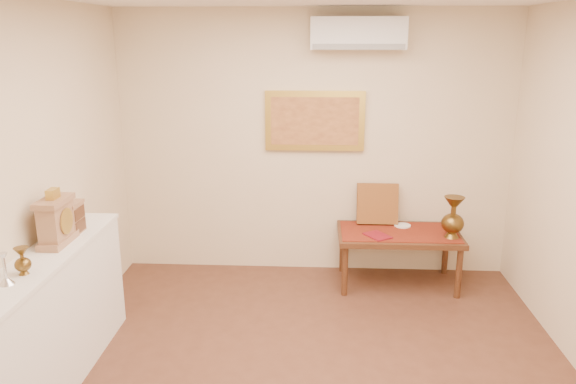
# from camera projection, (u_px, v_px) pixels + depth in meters

# --- Properties ---
(wall_back) EXTENTS (4.00, 0.02, 2.70)m
(wall_back) POSITION_uv_depth(u_px,v_px,m) (315.00, 145.00, 5.74)
(wall_back) COLOR beige
(wall_back) RESTS_ON ground
(wall_left) EXTENTS (0.02, 4.50, 2.70)m
(wall_left) POSITION_uv_depth(u_px,v_px,m) (7.00, 206.00, 3.68)
(wall_left) COLOR beige
(wall_left) RESTS_ON ground
(candlestick) EXTENTS (0.10, 0.10, 0.20)m
(candlestick) POSITION_uv_depth(u_px,v_px,m) (5.00, 269.00, 3.36)
(candlestick) COLOR silver
(candlestick) RESTS_ON display_ledge
(brass_urn_small) EXTENTS (0.10, 0.10, 0.23)m
(brass_urn_small) POSITION_uv_depth(u_px,v_px,m) (22.00, 257.00, 3.50)
(brass_urn_small) COLOR brown
(brass_urn_small) RESTS_ON display_ledge
(table_cloth) EXTENTS (1.14, 0.59, 0.01)m
(table_cloth) POSITION_uv_depth(u_px,v_px,m) (399.00, 232.00, 5.55)
(table_cloth) COLOR maroon
(table_cloth) RESTS_ON low_table
(brass_urn_tall) EXTENTS (0.22, 0.22, 0.49)m
(brass_urn_tall) POSITION_uv_depth(u_px,v_px,m) (453.00, 213.00, 5.33)
(brass_urn_tall) COLOR brown
(brass_urn_tall) RESTS_ON table_cloth
(plate) EXTENTS (0.17, 0.17, 0.01)m
(plate) POSITION_uv_depth(u_px,v_px,m) (402.00, 225.00, 5.71)
(plate) COLOR white
(plate) RESTS_ON table_cloth
(menu) EXTENTS (0.29, 0.31, 0.01)m
(menu) POSITION_uv_depth(u_px,v_px,m) (378.00, 236.00, 5.42)
(menu) COLOR maroon
(menu) RESTS_ON table_cloth
(cushion) EXTENTS (0.42, 0.18, 0.43)m
(cushion) POSITION_uv_depth(u_px,v_px,m) (377.00, 204.00, 5.75)
(cushion) COLOR maroon
(cushion) RESTS_ON table_cloth
(display_ledge) EXTENTS (0.37, 2.02, 0.98)m
(display_ledge) POSITION_uv_depth(u_px,v_px,m) (48.00, 324.00, 3.90)
(display_ledge) COLOR white
(display_ledge) RESTS_ON floor
(mantel_clock) EXTENTS (0.17, 0.36, 0.41)m
(mantel_clock) POSITION_uv_depth(u_px,v_px,m) (56.00, 221.00, 4.00)
(mantel_clock) COLOR #9F7252
(mantel_clock) RESTS_ON display_ledge
(wooden_chest) EXTENTS (0.16, 0.21, 0.24)m
(wooden_chest) POSITION_uv_depth(u_px,v_px,m) (70.00, 218.00, 4.23)
(wooden_chest) COLOR #9F7252
(wooden_chest) RESTS_ON display_ledge
(low_table) EXTENTS (1.20, 0.70, 0.55)m
(low_table) POSITION_uv_depth(u_px,v_px,m) (399.00, 238.00, 5.57)
(low_table) COLOR #4E2B17
(low_table) RESTS_ON floor
(painting) EXTENTS (1.00, 0.06, 0.60)m
(painting) POSITION_uv_depth(u_px,v_px,m) (315.00, 121.00, 5.65)
(painting) COLOR gold
(painting) RESTS_ON wall_back
(ac_unit) EXTENTS (0.90, 0.25, 0.30)m
(ac_unit) POSITION_uv_depth(u_px,v_px,m) (358.00, 33.00, 5.30)
(ac_unit) COLOR silver
(ac_unit) RESTS_ON wall_back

